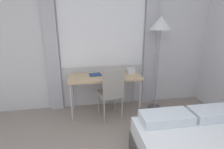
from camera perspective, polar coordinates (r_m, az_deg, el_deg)
The scene contains 6 objects.
wall_back_with_window at distance 3.47m, azimuth -4.28°, elevation 10.83°, with size 5.52×0.13×2.70m.
desk at distance 3.29m, azimuth -2.25°, elevation -1.47°, with size 1.34×0.54×0.75m.
desk_chair at distance 3.10m, azimuth -0.20°, elevation -5.38°, with size 0.47×0.47×0.98m.
standing_lamp at distance 3.38m, azimuth 15.56°, elevation 14.27°, with size 0.41×0.41×1.82m.
telephone at distance 3.44m, azimuth 6.10°, elevation 1.25°, with size 0.16×0.16×0.11m.
book at distance 3.32m, azimuth -5.46°, elevation -0.03°, with size 0.23×0.19×0.02m.
Camera 1 is at (-0.29, -0.61, 1.77)m, focal length 28.00 mm.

